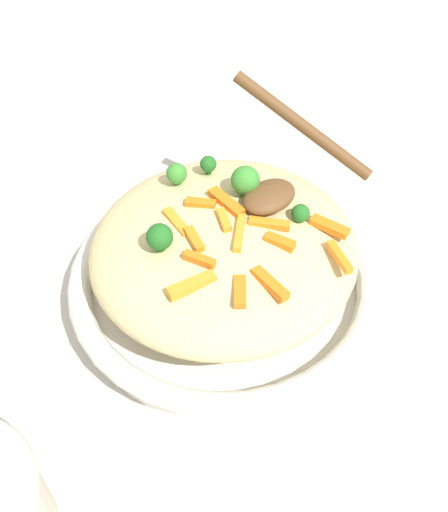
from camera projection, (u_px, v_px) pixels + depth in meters
ground_plane at (224, 300)px, 0.63m from camera, size 2.40×2.40×0.00m
serving_bowl at (224, 283)px, 0.61m from camera, size 0.31×0.31×0.05m
pasta_mound at (224, 248)px, 0.57m from camera, size 0.26×0.25×0.07m
carrot_piece_0 at (339, 257)px, 0.52m from camera, size 0.02×0.04×0.01m
carrot_piece_1 at (269, 224)px, 0.54m from camera, size 0.03×0.03×0.01m
carrot_piece_2 at (240, 291)px, 0.50m from camera, size 0.03×0.03×0.01m
carrot_piece_3 at (222, 222)px, 0.54m from camera, size 0.02×0.03×0.01m
carrot_piece_4 at (199, 259)px, 0.51m from camera, size 0.02×0.03×0.01m
carrot_piece_5 at (270, 284)px, 0.50m from camera, size 0.01×0.04×0.01m
carrot_piece_6 at (196, 241)px, 0.53m from camera, size 0.02×0.03×0.01m
carrot_piece_7 at (280, 242)px, 0.53m from camera, size 0.02×0.03×0.01m
carrot_piece_8 at (177, 223)px, 0.55m from camera, size 0.02×0.04×0.01m
carrot_piece_9 at (226, 202)px, 0.56m from camera, size 0.01×0.04×0.01m
carrot_piece_10 at (330, 226)px, 0.55m from camera, size 0.02×0.04×0.01m
carrot_piece_11 at (238, 234)px, 0.53m from camera, size 0.04×0.03×0.01m
carrot_piece_12 at (192, 285)px, 0.50m from camera, size 0.04×0.02×0.01m
carrot_piece_13 at (204, 201)px, 0.56m from camera, size 0.03×0.03×0.01m
broccoli_floret_0 at (208, 164)px, 0.59m from camera, size 0.02×0.02×0.02m
broccoli_floret_1 at (160, 237)px, 0.52m from camera, size 0.02×0.02×0.03m
broccoli_floret_2 at (245, 181)px, 0.56m from camera, size 0.03×0.03×0.03m
broccoli_floret_3 at (177, 174)px, 0.58m from camera, size 0.02×0.02×0.02m
broccoli_floret_4 at (300, 213)px, 0.55m from camera, size 0.02×0.02×0.02m
serving_spoon at (282, 170)px, 0.56m from camera, size 0.13×0.14×0.08m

